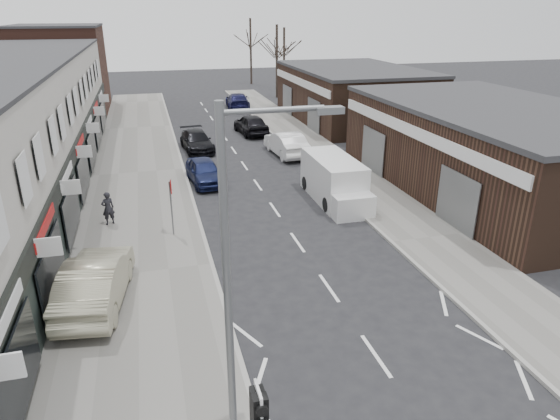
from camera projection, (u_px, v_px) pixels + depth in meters
ground at (409, 404)px, 12.91m from camera, size 160.00×160.00×0.00m
pavement_left at (138, 173)px, 30.99m from camera, size 5.50×64.00×0.12m
pavement_right at (327, 159)px, 33.99m from camera, size 3.50×64.00×0.12m
brick_block_far at (61, 70)px, 48.52m from camera, size 8.00×10.00×8.00m
right_unit_near at (493, 150)px, 27.62m from camera, size 10.00×18.00×4.50m
right_unit_far at (353, 95)px, 45.54m from camera, size 10.00×16.00×4.50m
tree_far_a at (277, 97)px, 58.09m from camera, size 3.60×3.60×8.00m
tree_far_b at (284, 89)px, 64.07m from camera, size 3.60×3.60×7.50m
tree_far_c at (252, 84)px, 68.73m from camera, size 3.60×3.60×8.50m
street_lamp at (237, 287)px, 9.39m from camera, size 2.23×0.22×8.00m
warning_sign at (171, 191)px, 21.61m from camera, size 0.12×0.80×2.70m
white_van at (334, 181)px, 26.37m from camera, size 2.09×5.85×2.28m
sedan_on_pavement at (96, 281)px, 16.86m from camera, size 2.47×5.33×1.69m
pedestrian at (108, 208)px, 23.17m from camera, size 0.68×0.56×1.59m
parked_car_left_a at (204, 171)px, 29.10m from camera, size 2.12×4.39×1.44m
parked_car_left_b at (197, 141)px, 35.97m from camera, size 2.31×4.90×1.38m
parked_car_right_a at (286, 143)px, 34.74m from camera, size 2.12×5.14×1.65m
parked_car_right_b at (251, 124)px, 40.69m from camera, size 2.38×4.95×1.63m
parked_car_right_c at (237, 101)px, 51.26m from camera, size 2.71×5.62×1.58m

